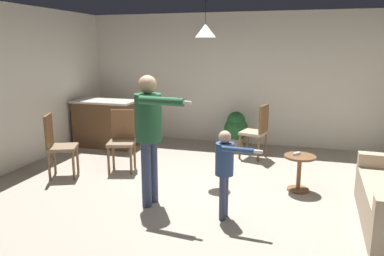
% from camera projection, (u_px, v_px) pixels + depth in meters
% --- Properties ---
extents(ground, '(7.68, 7.68, 0.00)m').
position_uv_depth(ground, '(192.00, 197.00, 5.14)').
color(ground, '#9E9384').
extents(wall_back, '(6.40, 0.10, 2.70)m').
position_uv_depth(wall_back, '(234.00, 79.00, 7.86)').
color(wall_back, silver).
rests_on(wall_back, ground).
extents(kitchen_counter, '(1.26, 0.66, 0.95)m').
position_uv_depth(kitchen_counter, '(106.00, 123.00, 7.70)').
color(kitchen_counter, brown).
rests_on(kitchen_counter, ground).
extents(side_table_by_couch, '(0.44, 0.44, 0.52)m').
position_uv_depth(side_table_by_couch, '(299.00, 169.00, 5.32)').
color(side_table_by_couch, brown).
rests_on(side_table_by_couch, ground).
extents(person_adult, '(0.80, 0.55, 1.68)m').
position_uv_depth(person_adult, '(150.00, 126.00, 4.71)').
color(person_adult, '#384260').
rests_on(person_adult, ground).
extents(person_child, '(0.56, 0.34, 1.08)m').
position_uv_depth(person_child, '(225.00, 165.00, 4.39)').
color(person_child, '#384260').
rests_on(person_child, ground).
extents(dining_chair_by_counter, '(0.52, 0.52, 1.00)m').
position_uv_depth(dining_chair_by_counter, '(257.00, 129.00, 6.81)').
color(dining_chair_by_counter, brown).
rests_on(dining_chair_by_counter, ground).
extents(dining_chair_near_wall, '(0.55, 0.55, 1.00)m').
position_uv_depth(dining_chair_near_wall, '(57.00, 143.00, 5.84)').
color(dining_chair_near_wall, brown).
rests_on(dining_chair_near_wall, ground).
extents(dining_chair_centre_back, '(0.52, 0.52, 1.00)m').
position_uv_depth(dining_chair_centre_back, '(122.00, 138.00, 6.18)').
color(dining_chair_centre_back, brown).
rests_on(dining_chair_centre_back, ground).
extents(potted_plant_corner, '(0.49, 0.49, 0.74)m').
position_uv_depth(potted_plant_corner, '(236.00, 128.00, 7.58)').
color(potted_plant_corner, '#B7B2AD').
rests_on(potted_plant_corner, ground).
extents(spare_remote_on_table, '(0.11, 0.12, 0.04)m').
position_uv_depth(spare_remote_on_table, '(297.00, 154.00, 5.31)').
color(spare_remote_on_table, white).
rests_on(spare_remote_on_table, side_table_by_couch).
extents(ceiling_light_pendant, '(0.32, 0.32, 0.55)m').
position_uv_depth(ceiling_light_pendant, '(206.00, 31.00, 5.63)').
color(ceiling_light_pendant, silver).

